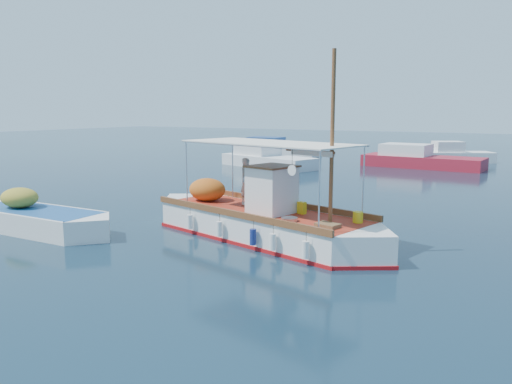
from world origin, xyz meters
The scene contains 7 objects.
ground centered at (0.00, 0.00, 0.00)m, with size 160.00×160.00×0.00m, color black.
fishing_caique centered at (-0.07, -0.64, 0.50)m, with size 9.16×4.10×5.74m.
dinghy centered at (-6.92, -3.64, 0.33)m, with size 6.52×1.95×1.59m.
bg_boat_nw centered at (-9.49, 16.71, 0.49)m, with size 7.75×4.44×1.80m.
bg_boat_n centered at (-0.10, 21.89, 0.49)m, with size 8.23×3.39×1.80m.
bg_boat_far_w centered at (-13.21, 25.03, 0.49)m, with size 7.52×2.61×1.80m.
bg_boat_far_n centered at (1.56, 26.80, 0.49)m, with size 5.48×4.24×1.80m.
Camera 1 is at (7.54, -13.93, 3.96)m, focal length 35.00 mm.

